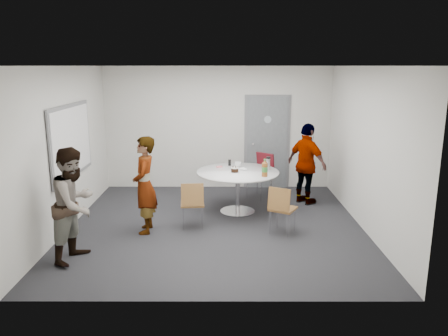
{
  "coord_description": "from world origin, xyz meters",
  "views": [
    {
      "loc": [
        0.15,
        -7.13,
        2.7
      ],
      "look_at": [
        0.14,
        0.25,
        0.97
      ],
      "focal_mm": 35.0,
      "sensor_mm": 36.0,
      "label": 1
    }
  ],
  "objects_px": {
    "whiteboard": "(71,141)",
    "chair_near_right": "(281,206)",
    "table": "(239,177)",
    "person_right": "(307,164)",
    "person_main": "(145,185)",
    "person_left": "(75,204)",
    "door": "(267,143)",
    "chair_far": "(262,171)",
    "chair_near_left": "(192,201)"
  },
  "relations": [
    {
      "from": "door",
      "to": "chair_near_right",
      "type": "bearing_deg",
      "value": -90.61
    },
    {
      "from": "chair_far",
      "to": "person_left",
      "type": "xyz_separation_m",
      "value": [
        -2.88,
        -3.03,
        0.24
      ]
    },
    {
      "from": "person_left",
      "to": "person_right",
      "type": "height_order",
      "value": "person_left"
    },
    {
      "from": "whiteboard",
      "to": "chair_near_right",
      "type": "bearing_deg",
      "value": -9.4
    },
    {
      "from": "chair_far",
      "to": "person_right",
      "type": "bearing_deg",
      "value": -167.4
    },
    {
      "from": "table",
      "to": "chair_far",
      "type": "bearing_deg",
      "value": 62.99
    },
    {
      "from": "whiteboard",
      "to": "person_right",
      "type": "height_order",
      "value": "whiteboard"
    },
    {
      "from": "whiteboard",
      "to": "chair_far",
      "type": "bearing_deg",
      "value": 24.06
    },
    {
      "from": "chair_near_left",
      "to": "person_left",
      "type": "height_order",
      "value": "person_left"
    },
    {
      "from": "chair_near_right",
      "to": "person_left",
      "type": "xyz_separation_m",
      "value": [
        -3.02,
        -0.93,
        0.32
      ]
    },
    {
      "from": "door",
      "to": "table",
      "type": "relative_size",
      "value": 1.39
    },
    {
      "from": "person_main",
      "to": "person_left",
      "type": "height_order",
      "value": "person_left"
    },
    {
      "from": "door",
      "to": "chair_near_left",
      "type": "distance_m",
      "value": 3.06
    },
    {
      "from": "person_left",
      "to": "person_right",
      "type": "xyz_separation_m",
      "value": [
        3.72,
        2.58,
        -0.0
      ]
    },
    {
      "from": "chair_near_left",
      "to": "door",
      "type": "bearing_deg",
      "value": 55.21
    },
    {
      "from": "table",
      "to": "chair_near_left",
      "type": "xyz_separation_m",
      "value": [
        -0.81,
        -0.85,
        -0.19
      ]
    },
    {
      "from": "chair_near_right",
      "to": "person_right",
      "type": "bearing_deg",
      "value": 95.99
    },
    {
      "from": "door",
      "to": "person_right",
      "type": "distance_m",
      "value": 1.41
    },
    {
      "from": "chair_far",
      "to": "person_main",
      "type": "height_order",
      "value": "person_main"
    },
    {
      "from": "person_left",
      "to": "chair_near_left",
      "type": "bearing_deg",
      "value": -37.12
    },
    {
      "from": "person_main",
      "to": "person_left",
      "type": "relative_size",
      "value": 0.99
    },
    {
      "from": "door",
      "to": "whiteboard",
      "type": "xyz_separation_m",
      "value": [
        -3.56,
        -2.28,
        0.42
      ]
    },
    {
      "from": "whiteboard",
      "to": "chair_far",
      "type": "height_order",
      "value": "whiteboard"
    },
    {
      "from": "chair_near_right",
      "to": "chair_far",
      "type": "distance_m",
      "value": 2.1
    },
    {
      "from": "door",
      "to": "chair_near_left",
      "type": "relative_size",
      "value": 2.59
    },
    {
      "from": "person_left",
      "to": "person_main",
      "type": "bearing_deg",
      "value": -21.26
    },
    {
      "from": "whiteboard",
      "to": "person_left",
      "type": "distance_m",
      "value": 1.72
    },
    {
      "from": "chair_far",
      "to": "person_right",
      "type": "relative_size",
      "value": 0.58
    },
    {
      "from": "person_right",
      "to": "chair_near_left",
      "type": "bearing_deg",
      "value": 84.97
    },
    {
      "from": "table",
      "to": "person_main",
      "type": "height_order",
      "value": "person_main"
    },
    {
      "from": "door",
      "to": "chair_near_left",
      "type": "bearing_deg",
      "value": -119.64
    },
    {
      "from": "chair_near_right",
      "to": "person_right",
      "type": "xyz_separation_m",
      "value": [
        0.7,
        1.65,
        0.32
      ]
    },
    {
      "from": "table",
      "to": "person_right",
      "type": "relative_size",
      "value": 0.94
    },
    {
      "from": "whiteboard",
      "to": "person_main",
      "type": "relative_size",
      "value": 1.19
    },
    {
      "from": "person_main",
      "to": "person_left",
      "type": "bearing_deg",
      "value": -41.04
    },
    {
      "from": "door",
      "to": "chair_near_right",
      "type": "distance_m",
      "value": 2.92
    },
    {
      "from": "whiteboard",
      "to": "person_main",
      "type": "height_order",
      "value": "whiteboard"
    },
    {
      "from": "chair_near_left",
      "to": "person_left",
      "type": "xyz_separation_m",
      "value": [
        -1.56,
        -1.18,
        0.32
      ]
    },
    {
      "from": "table",
      "to": "person_left",
      "type": "relative_size",
      "value": 0.94
    },
    {
      "from": "whiteboard",
      "to": "chair_near_left",
      "type": "distance_m",
      "value": 2.3
    },
    {
      "from": "door",
      "to": "person_main",
      "type": "distance_m",
      "value": 3.56
    },
    {
      "from": "whiteboard",
      "to": "chair_near_left",
      "type": "xyz_separation_m",
      "value": [
        2.07,
        -0.34,
        -0.95
      ]
    },
    {
      "from": "chair_near_left",
      "to": "chair_far",
      "type": "xyz_separation_m",
      "value": [
        1.32,
        1.85,
        0.07
      ]
    },
    {
      "from": "person_left",
      "to": "person_right",
      "type": "bearing_deg",
      "value": -39.48
    },
    {
      "from": "chair_near_left",
      "to": "person_main",
      "type": "distance_m",
      "value": 0.83
    },
    {
      "from": "person_right",
      "to": "chair_near_right",
      "type": "bearing_deg",
      "value": 118.89
    },
    {
      "from": "chair_far",
      "to": "person_right",
      "type": "distance_m",
      "value": 0.98
    },
    {
      "from": "whiteboard",
      "to": "person_left",
      "type": "height_order",
      "value": "whiteboard"
    },
    {
      "from": "whiteboard",
      "to": "chair_near_right",
      "type": "xyz_separation_m",
      "value": [
        3.53,
        -0.58,
        -0.96
      ]
    },
    {
      "from": "chair_near_right",
      "to": "person_main",
      "type": "relative_size",
      "value": 0.5
    }
  ]
}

